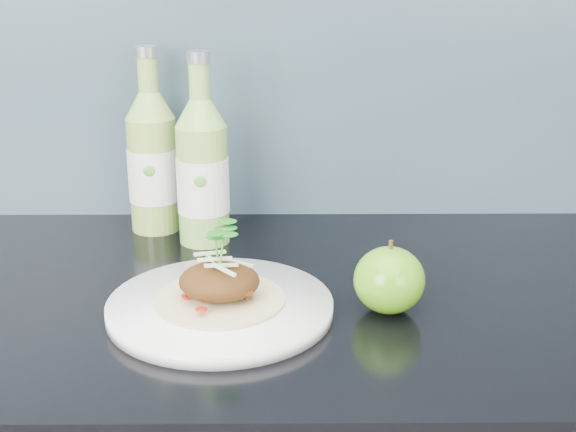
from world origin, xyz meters
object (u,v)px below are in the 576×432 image
(cider_bottle_left, at_px, (153,162))
(cider_bottle_right, at_px, (203,172))
(dinner_plate, at_px, (220,307))
(green_apple, at_px, (389,280))

(cider_bottle_left, bearing_deg, cider_bottle_right, -9.81)
(dinner_plate, distance_m, cider_bottle_left, 0.33)
(cider_bottle_left, xyz_separation_m, cider_bottle_right, (0.08, -0.05, 0.00))
(dinner_plate, relative_size, cider_bottle_left, 1.12)
(dinner_plate, bearing_deg, cider_bottle_right, 99.36)
(dinner_plate, xyz_separation_m, cider_bottle_left, (-0.12, 0.29, 0.10))
(cider_bottle_left, bearing_deg, green_apple, -17.92)
(dinner_plate, bearing_deg, cider_bottle_left, 112.06)
(dinner_plate, height_order, cider_bottle_left, cider_bottle_left)
(dinner_plate, bearing_deg, green_apple, 1.64)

